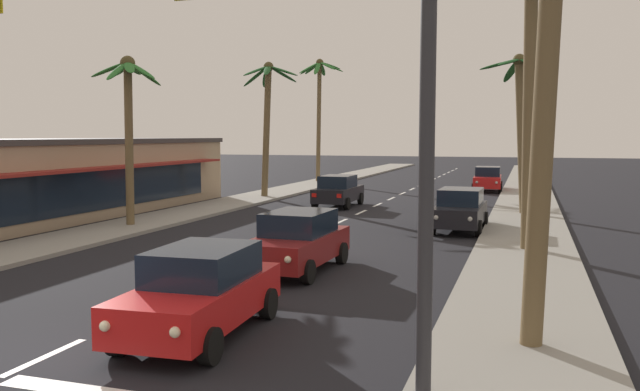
# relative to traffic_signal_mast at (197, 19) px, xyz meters

# --- Properties ---
(ground_plane) EXTENTS (220.00, 220.00, 0.00)m
(ground_plane) POSITION_rel_traffic_signal_mast_xyz_m (-3.01, -0.50, -5.56)
(ground_plane) COLOR black
(sidewalk_right) EXTENTS (3.20, 110.00, 0.14)m
(sidewalk_right) POSITION_rel_traffic_signal_mast_xyz_m (4.79, 19.50, -5.49)
(sidewalk_right) COLOR gray
(sidewalk_right) RESTS_ON ground
(sidewalk_left) EXTENTS (3.20, 110.00, 0.14)m
(sidewalk_left) POSITION_rel_traffic_signal_mast_xyz_m (-10.81, 19.50, -5.49)
(sidewalk_left) COLOR gray
(sidewalk_left) RESTS_ON ground
(lane_markings) EXTENTS (4.28, 86.83, 0.01)m
(lane_markings) POSITION_rel_traffic_signal_mast_xyz_m (-2.60, 19.25, -5.55)
(lane_markings) COLOR silver
(lane_markings) RESTS_ON ground
(traffic_signal_mast) EXTENTS (11.38, 0.41, 7.64)m
(traffic_signal_mast) POSITION_rel_traffic_signal_mast_xyz_m (0.00, 0.00, 0.00)
(traffic_signal_mast) COLOR #2D2D33
(traffic_signal_mast) RESTS_ON ground
(sedan_lead_at_stop_bar) EXTENTS (2.10, 4.51, 1.68)m
(sedan_lead_at_stop_bar) POSITION_rel_traffic_signal_mast_xyz_m (-1.04, 1.89, -4.70)
(sedan_lead_at_stop_bar) COLOR red
(sedan_lead_at_stop_bar) RESTS_ON ground
(sedan_third_in_queue) EXTENTS (2.06, 4.49, 1.68)m
(sedan_third_in_queue) POSITION_rel_traffic_signal_mast_xyz_m (-1.29, 8.01, -4.70)
(sedan_third_in_queue) COLOR maroon
(sedan_third_in_queue) RESTS_ON ground
(sedan_oncoming_far) EXTENTS (1.95, 4.45, 1.68)m
(sedan_oncoming_far) POSITION_rel_traffic_signal_mast_xyz_m (-4.84, 24.29, -4.70)
(sedan_oncoming_far) COLOR black
(sedan_oncoming_far) RESTS_ON ground
(sedan_parked_nearest_kerb) EXTENTS (2.01, 4.48, 1.68)m
(sedan_parked_nearest_kerb) POSITION_rel_traffic_signal_mast_xyz_m (2.28, 17.32, -4.70)
(sedan_parked_nearest_kerb) COLOR black
(sedan_parked_nearest_kerb) RESTS_ON ground
(sedan_parked_mid_kerb) EXTENTS (2.05, 4.49, 1.68)m
(sedan_parked_mid_kerb) POSITION_rel_traffic_signal_mast_xyz_m (2.21, 36.60, -4.70)
(sedan_parked_mid_kerb) COLOR red
(sedan_parked_mid_kerb) RESTS_ON ground
(palm_left_second) EXTENTS (2.97, 3.00, 7.02)m
(palm_left_second) POSITION_rel_traffic_signal_mast_xyz_m (-10.72, 13.95, -0.52)
(palm_left_second) COLOR brown
(palm_left_second) RESTS_ON ground
(palm_left_third) EXTENTS (3.80, 3.58, 8.19)m
(palm_left_third) POSITION_rel_traffic_signal_mast_xyz_m (-10.17, 27.35, -0.01)
(palm_left_third) COLOR brown
(palm_left_third) RESTS_ON ground
(palm_left_farthest) EXTENTS (3.80, 3.63, 9.88)m
(palm_left_farthest) POSITION_rel_traffic_signal_mast_xyz_m (-11.25, 40.83, 1.53)
(palm_left_farthest) COLOR brown
(palm_left_farthest) RESTS_ON ground
(palm_right_second) EXTENTS (3.68, 3.63, 9.65)m
(palm_right_second) POSITION_rel_traffic_signal_mast_xyz_m (4.78, 12.95, 0.91)
(palm_right_second) COLOR brown
(palm_right_second) RESTS_ON ground
(palm_right_third) EXTENTS (3.67, 3.54, 7.60)m
(palm_right_third) POSITION_rel_traffic_signal_mast_xyz_m (4.41, 23.10, -0.51)
(palm_right_third) COLOR brown
(palm_right_third) RESTS_ON ground
(storefront_strip_left) EXTENTS (7.52, 26.52, 3.65)m
(storefront_strip_left) POSITION_rel_traffic_signal_mast_xyz_m (-16.47, 14.09, -3.73)
(storefront_strip_left) COLOR tan
(storefront_strip_left) RESTS_ON ground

